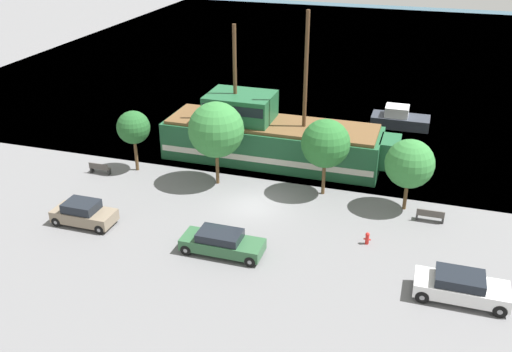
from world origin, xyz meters
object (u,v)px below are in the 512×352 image
at_px(parked_car_curb_mid, 222,242).
at_px(fire_hydrant, 367,238).
at_px(moored_boat_dockside, 399,119).
at_px(bench_promenade_west, 100,168).
at_px(bench_promenade_east, 430,215).
at_px(pirate_ship, 269,137).
at_px(parked_car_curb_front, 461,287).
at_px(parked_car_curb_rear, 84,213).

height_order(parked_car_curb_mid, fire_hydrant, parked_car_curb_mid).
xyz_separation_m(moored_boat_dockside, parked_car_curb_mid, (-7.95, -23.85, -0.01)).
bearing_deg(bench_promenade_west, parked_car_curb_mid, -30.13).
height_order(fire_hydrant, bench_promenade_east, bench_promenade_east).
relative_size(parked_car_curb_mid, bench_promenade_west, 3.01).
bearing_deg(bench_promenade_east, bench_promenade_west, -179.73).
bearing_deg(parked_car_curb_mid, pirate_ship, 94.72).
height_order(fire_hydrant, bench_promenade_west, bench_promenade_west).
bearing_deg(fire_hydrant, moored_boat_dockside, 89.64).
relative_size(fire_hydrant, bench_promenade_east, 0.45).
xyz_separation_m(parked_car_curb_front, bench_promenade_east, (-1.73, 7.60, -0.31)).
distance_m(parked_car_curb_rear, bench_promenade_west, 7.34).
relative_size(moored_boat_dockside, fire_hydrant, 6.60).
height_order(moored_boat_dockside, parked_car_curb_mid, moored_boat_dockside).
bearing_deg(moored_boat_dockside, bench_promenade_west, -140.60).
bearing_deg(fire_hydrant, parked_car_curb_rear, -170.13).
distance_m(moored_boat_dockside, bench_promenade_east, 16.89).
bearing_deg(bench_promenade_west, pirate_ship, 28.68).
height_order(moored_boat_dockside, fire_hydrant, moored_boat_dockside).
height_order(moored_boat_dockside, parked_car_curb_rear, moored_boat_dockside).
bearing_deg(bench_promenade_west, bench_promenade_east, 0.27).
bearing_deg(pirate_ship, bench_promenade_east, -26.10).
xyz_separation_m(parked_car_curb_front, bench_promenade_west, (-25.33, 7.49, -0.32)).
bearing_deg(pirate_ship, parked_car_curb_mid, -85.28).
height_order(pirate_ship, parked_car_curb_front, pirate_ship).
xyz_separation_m(pirate_ship, bench_promenade_west, (-11.26, -6.16, -1.48)).
bearing_deg(parked_car_curb_mid, fire_hydrant, 23.93).
relative_size(parked_car_curb_mid, fire_hydrant, 6.21).
relative_size(pirate_ship, parked_car_curb_mid, 3.77).
relative_size(parked_car_curb_rear, bench_promenade_east, 2.29).
relative_size(parked_car_curb_mid, parked_car_curb_rear, 1.22).
distance_m(moored_boat_dockside, parked_car_curb_rear, 29.09).
bearing_deg(pirate_ship, moored_boat_dockside, 49.31).
distance_m(parked_car_curb_mid, bench_promenade_east, 13.40).
distance_m(parked_car_curb_mid, fire_hydrant, 8.56).
bearing_deg(parked_car_curb_rear, fire_hydrant, 9.87).
relative_size(bench_promenade_east, bench_promenade_west, 1.08).
relative_size(pirate_ship, parked_car_curb_rear, 4.58).
relative_size(parked_car_curb_mid, bench_promenade_east, 2.79).
height_order(parked_car_curb_front, fire_hydrant, parked_car_curb_front).
height_order(moored_boat_dockside, bench_promenade_west, moored_boat_dockside).
xyz_separation_m(parked_car_curb_rear, bench_promenade_west, (-2.99, 6.69, -0.31)).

